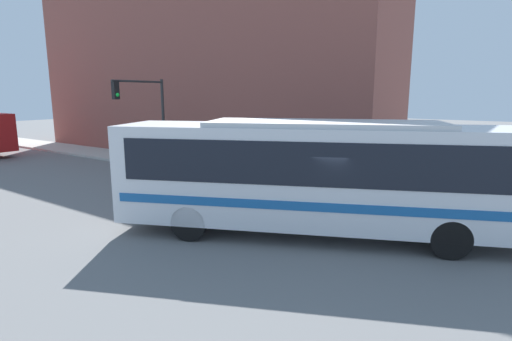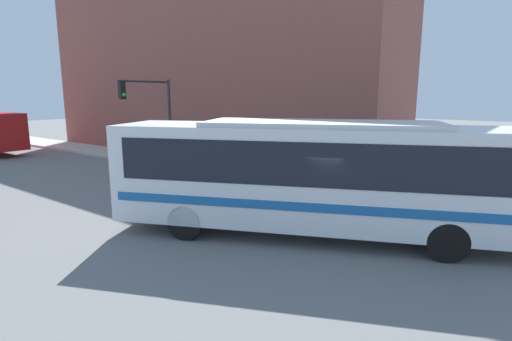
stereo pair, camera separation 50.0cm
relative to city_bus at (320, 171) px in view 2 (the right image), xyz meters
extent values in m
plane|color=slate|center=(-0.04, 0.13, -1.91)|extent=(120.00, 120.00, 0.00)
cube|color=#B7B2A8|center=(5.89, 20.13, -1.85)|extent=(2.85, 70.00, 0.13)
cube|color=brown|center=(10.32, 14.40, 4.24)|extent=(6.00, 26.55, 12.30)
cube|color=silver|center=(0.00, 0.00, -0.11)|extent=(7.06, 11.68, 2.75)
cube|color=black|center=(0.00, 0.00, 0.39)|extent=(6.72, 10.85, 1.14)
cube|color=#19599E|center=(0.00, 0.00, -0.71)|extent=(6.91, 11.27, 0.24)
cube|color=silver|center=(0.00, 0.00, 1.32)|extent=(4.74, 6.81, 0.16)
cylinder|color=black|center=(-0.45, 3.76, -1.41)|extent=(0.66, 1.03, 1.00)
cylinder|color=black|center=(-2.50, 2.84, -1.41)|extent=(0.66, 1.03, 1.00)
cylinder|color=black|center=(2.34, -2.47, -1.41)|extent=(0.66, 1.03, 1.00)
cylinder|color=black|center=(0.28, -3.39, -1.41)|extent=(0.66, 1.03, 1.00)
cylinder|color=red|center=(5.06, 3.49, -1.51)|extent=(0.26, 0.26, 0.55)
sphere|color=red|center=(5.06, 3.49, -1.16)|extent=(0.25, 0.25, 0.25)
cylinder|color=red|center=(5.06, 3.34, -1.48)|extent=(0.12, 0.16, 0.12)
cylinder|color=#2D2D2D|center=(5.21, 12.23, 0.57)|extent=(0.16, 0.16, 4.71)
cylinder|color=#2D2D2D|center=(3.61, 12.23, 2.78)|extent=(3.20, 0.11, 0.11)
cube|color=black|center=(2.21, 12.23, 2.33)|extent=(0.30, 0.24, 0.90)
sphere|color=#19D83F|center=(2.21, 12.09, 2.10)|extent=(0.18, 0.18, 0.18)
cylinder|color=#2D2D2D|center=(5.06, 7.44, -1.28)|extent=(0.06, 0.06, 1.00)
cylinder|color=#4C4C51|center=(5.06, 7.44, -0.67)|extent=(0.14, 0.14, 0.22)
cylinder|color=slate|center=(5.51, 8.95, -1.40)|extent=(0.28, 0.28, 0.77)
cylinder|color=beige|center=(5.51, 8.95, -0.69)|extent=(0.34, 0.34, 0.64)
sphere|color=tan|center=(5.51, 8.95, -0.27)|extent=(0.21, 0.21, 0.21)
camera|label=1|loc=(-10.20, -4.79, 2.14)|focal=28.00mm
camera|label=2|loc=(-9.90, -5.19, 2.14)|focal=28.00mm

